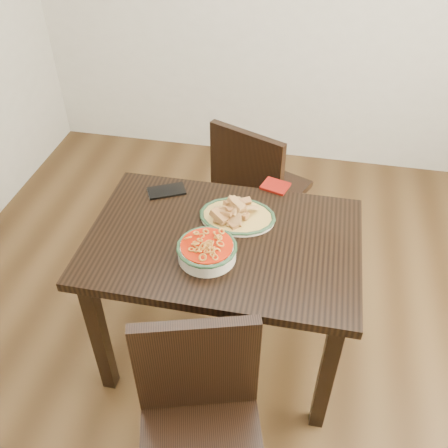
% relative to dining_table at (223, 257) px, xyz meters
% --- Properties ---
extents(floor, '(3.50, 3.50, 0.00)m').
position_rel_dining_table_xyz_m(floor, '(0.06, 0.12, -0.64)').
color(floor, '#392512').
rests_on(floor, ground).
extents(dining_table, '(1.12, 0.74, 0.75)m').
position_rel_dining_table_xyz_m(dining_table, '(0.00, 0.00, 0.00)').
color(dining_table, black).
rests_on(dining_table, ground).
extents(chair_far, '(0.55, 0.55, 0.89)m').
position_rel_dining_table_xyz_m(chair_far, '(0.04, 0.72, -0.14)').
color(chair_far, black).
rests_on(chair_far, ground).
extents(chair_near, '(0.52, 0.52, 0.89)m').
position_rel_dining_table_xyz_m(chair_near, '(0.05, -0.66, -0.14)').
color(chair_near, black).
rests_on(chair_near, ground).
extents(fish_plate, '(0.32, 0.25, 0.11)m').
position_rel_dining_table_xyz_m(fish_plate, '(0.03, 0.14, 0.15)').
color(fish_plate, '#F2E8CC').
rests_on(fish_plate, dining_table).
extents(noodle_bowl, '(0.24, 0.24, 0.08)m').
position_rel_dining_table_xyz_m(noodle_bowl, '(-0.04, -0.12, 0.15)').
color(noodle_bowl, beige).
rests_on(noodle_bowl, dining_table).
extents(smartphone, '(0.19, 0.16, 0.01)m').
position_rel_dining_table_xyz_m(smartphone, '(-0.32, 0.26, 0.11)').
color(smartphone, black).
rests_on(smartphone, dining_table).
extents(napkin, '(0.14, 0.13, 0.01)m').
position_rel_dining_table_xyz_m(napkin, '(0.17, 0.39, 0.11)').
color(napkin, maroon).
rests_on(napkin, dining_table).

